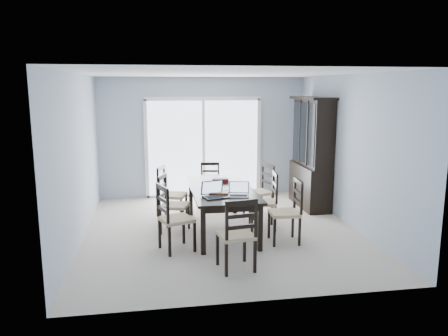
{
  "coord_description": "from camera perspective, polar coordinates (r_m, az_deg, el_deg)",
  "views": [
    {
      "loc": [
        -1.1,
        -6.96,
        2.39
      ],
      "look_at": [
        0.05,
        0.0,
        1.08
      ],
      "focal_mm": 35.0,
      "sensor_mm": 36.0,
      "label": 1
    }
  ],
  "objects": [
    {
      "name": "back_wall",
      "position": [
        9.58,
        -2.72,
        4.01
      ],
      "size": [
        4.5,
        0.02,
        2.6
      ],
      "primitive_type": "cube",
      "color": "#A0AEBF",
      "rests_on": "floor"
    },
    {
      "name": "railing",
      "position": [
        11.65,
        -3.83,
        1.44
      ],
      "size": [
        4.5,
        0.06,
        1.1
      ],
      "primitive_type": "cube",
      "color": "#99999E",
      "rests_on": "balcony"
    },
    {
      "name": "chair_right_mid",
      "position": [
        7.41,
        5.81,
        -3.44
      ],
      "size": [
        0.49,
        0.48,
        1.14
      ],
      "rotation": [
        0.0,
        0.0,
        1.45
      ],
      "color": "black",
      "rests_on": "floor"
    },
    {
      "name": "balcony",
      "position": [
        10.79,
        -3.27,
        -2.53
      ],
      "size": [
        4.5,
        2.0,
        0.1
      ],
      "primitive_type": "cube",
      "color": "gray",
      "rests_on": "ground"
    },
    {
      "name": "hot_tub",
      "position": [
        10.61,
        -5.14,
        0.33
      ],
      "size": [
        2.1,
        1.91,
        1.02
      ],
      "rotation": [
        0.0,
        0.0,
        -0.08
      ],
      "color": "brown",
      "rests_on": "balcony"
    },
    {
      "name": "chair_left_near",
      "position": [
        6.42,
        -7.06,
        -5.6
      ],
      "size": [
        0.57,
        0.56,
        1.16
      ],
      "rotation": [
        0.0,
        0.0,
        -1.22
      ],
      "color": "black",
      "rests_on": "floor"
    },
    {
      "name": "laptop_silver",
      "position": [
        6.63,
        1.92,
        -3.3
      ],
      "size": [
        0.36,
        0.29,
        0.22
      ],
      "rotation": [
        0.0,
        0.0,
        -0.24
      ],
      "color": "#B7B7BA",
      "rests_on": "dining_table"
    },
    {
      "name": "dining_table",
      "position": [
        7.25,
        -0.38,
        -3.14
      ],
      "size": [
        1.0,
        2.2,
        0.75
      ],
      "color": "black",
      "rests_on": "floor"
    },
    {
      "name": "laptop_dark",
      "position": [
        6.55,
        -1.08,
        -3.4
      ],
      "size": [
        0.41,
        0.33,
        0.24
      ],
      "rotation": [
        0.0,
        0.0,
        0.26
      ],
      "color": "black",
      "rests_on": "dining_table"
    },
    {
      "name": "china_hutch",
      "position": [
        8.88,
        11.35,
        1.81
      ],
      "size": [
        0.5,
        1.38,
        2.2
      ],
      "color": "black",
      "rests_on": "floor"
    },
    {
      "name": "chair_end_far",
      "position": [
        8.85,
        -1.85,
        -1.54
      ],
      "size": [
        0.44,
        0.45,
        1.02
      ],
      "rotation": [
        0.0,
        0.0,
        2.97
      ],
      "color": "black",
      "rests_on": "floor"
    },
    {
      "name": "sliding_door",
      "position": [
        9.59,
        -2.69,
        2.73
      ],
      "size": [
        2.52,
        0.05,
        2.18
      ],
      "color": "silver",
      "rests_on": "floor"
    },
    {
      "name": "chair_right_far",
      "position": [
        8.16,
        5.07,
        -2.19
      ],
      "size": [
        0.54,
        0.53,
        1.13
      ],
      "rotation": [
        0.0,
        0.0,
        1.87
      ],
      "color": "black",
      "rests_on": "floor"
    },
    {
      "name": "wall_right",
      "position": [
        7.8,
        16.2,
        2.1
      ],
      "size": [
        0.02,
        5.0,
        2.6
      ],
      "primitive_type": "cube",
      "color": "#A0AEBF",
      "rests_on": "floor"
    },
    {
      "name": "chair_left_mid",
      "position": [
        7.29,
        -7.19,
        -3.8
      ],
      "size": [
        0.55,
        0.54,
        1.12
      ],
      "rotation": [
        0.0,
        0.0,
        -1.9
      ],
      "color": "black",
      "rests_on": "floor"
    },
    {
      "name": "floor",
      "position": [
        7.44,
        -0.37,
        -8.19
      ],
      "size": [
        5.0,
        5.0,
        0.0
      ],
      "primitive_type": "plane",
      "color": "beige",
      "rests_on": "ground"
    },
    {
      "name": "wall_left",
      "position": [
        7.13,
        -18.54,
        1.22
      ],
      "size": [
        0.02,
        5.0,
        2.6
      ],
      "primitive_type": "cube",
      "color": "#A0AEBF",
      "rests_on": "floor"
    },
    {
      "name": "cell_phone",
      "position": [
        6.26,
        0.55,
        -4.57
      ],
      "size": [
        0.1,
        0.05,
        0.01
      ],
      "primitive_type": "cube",
      "rotation": [
        0.0,
        0.0,
        -0.08
      ],
      "color": "black",
      "rests_on": "dining_table"
    },
    {
      "name": "chair_end_near",
      "position": [
        5.67,
        1.9,
        -7.73
      ],
      "size": [
        0.49,
        0.5,
        1.15
      ],
      "rotation": [
        0.0,
        0.0,
        0.14
      ],
      "color": "black",
      "rests_on": "floor"
    },
    {
      "name": "game_box",
      "position": [
        7.62,
        -0.48,
        -1.61
      ],
      "size": [
        0.27,
        0.14,
        0.07
      ],
      "primitive_type": "cube",
      "rotation": [
        0.0,
        0.0,
        0.02
      ],
      "color": "#4B0F16",
      "rests_on": "dining_table"
    },
    {
      "name": "chair_left_far",
      "position": [
        7.91,
        -7.4,
        -2.53
      ],
      "size": [
        0.56,
        0.55,
        1.16
      ],
      "rotation": [
        0.0,
        0.0,
        -1.88
      ],
      "color": "black",
      "rests_on": "floor"
    },
    {
      "name": "ceiling",
      "position": [
        7.05,
        -0.39,
        12.27
      ],
      "size": [
        5.0,
        5.0,
        0.0
      ],
      "primitive_type": "plane",
      "rotation": [
        3.14,
        0.0,
        0.0
      ],
      "color": "white",
      "rests_on": "back_wall"
    },
    {
      "name": "book_stack",
      "position": [
        6.77,
        -0.66,
        -3.24
      ],
      "size": [
        0.34,
        0.3,
        0.05
      ],
      "rotation": [
        0.0,
        0.0,
        -0.43
      ],
      "color": "maroon",
      "rests_on": "dining_table"
    },
    {
      "name": "chair_right_near",
      "position": [
        6.83,
        8.71,
        -4.69
      ],
      "size": [
        0.47,
        0.45,
        1.15
      ],
      "rotation": [
        0.0,
        0.0,
        1.52
      ],
      "color": "black",
      "rests_on": "floor"
    }
  ]
}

